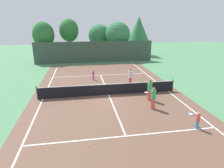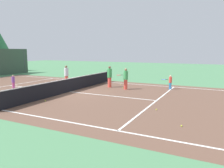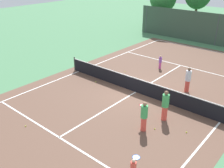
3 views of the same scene
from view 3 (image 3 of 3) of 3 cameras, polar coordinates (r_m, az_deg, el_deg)
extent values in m
plane|color=#4C8456|center=(16.96, 5.31, -1.80)|extent=(80.00, 80.00, 0.00)
cube|color=brown|center=(16.96, 5.31, -1.79)|extent=(13.00, 25.00, 0.00)
cube|color=white|center=(20.29, -7.44, 2.79)|extent=(0.10, 24.00, 0.01)
cube|color=white|center=(14.96, 22.87, -7.83)|extent=(0.10, 24.00, 0.01)
cube|color=white|center=(27.04, 20.35, 7.15)|extent=(11.00, 0.10, 0.01)
cube|color=white|center=(12.99, -11.67, -11.55)|extent=(11.00, 0.10, 0.01)
cube|color=white|center=(22.10, 15.01, 4.02)|extent=(11.00, 0.10, 0.01)
cube|color=white|center=(16.96, 5.31, -1.77)|extent=(0.10, 12.80, 0.01)
cylinder|color=#333833|center=(20.38, -8.30, 4.48)|extent=(0.10, 0.10, 1.10)
cube|color=black|center=(16.75, 5.37, -0.35)|extent=(11.80, 0.03, 0.95)
cube|color=white|center=(16.54, 5.44, 1.21)|extent=(11.80, 0.04, 0.05)
cube|color=#384C3D|center=(28.49, 22.34, 11.05)|extent=(18.00, 0.06, 3.20)
cylinder|color=#3F4447|center=(32.08, 7.65, 14.07)|extent=(0.12, 0.12, 3.20)
cylinder|color=#3F4447|center=(28.49, 22.34, 11.05)|extent=(0.12, 0.12, 3.20)
cylinder|color=brown|center=(32.76, 17.93, 13.45)|extent=(0.29, 0.29, 3.33)
cylinder|color=brown|center=(33.41, 10.90, 13.81)|extent=(0.43, 0.43, 2.65)
cylinder|color=#D14799|center=(20.98, 10.61, 4.06)|extent=(0.19, 0.19, 0.51)
cylinder|color=purple|center=(20.81, 10.72, 5.30)|extent=(0.24, 0.24, 0.45)
sphere|color=tan|center=(20.72, 10.78, 6.07)|extent=(0.14, 0.14, 0.14)
cylinder|color=#E54C3F|center=(14.11, 11.58, -6.35)|extent=(0.30, 0.30, 0.81)
cylinder|color=#3FA559|center=(13.74, 11.85, -3.65)|extent=(0.37, 0.37, 0.71)
sphere|color=brown|center=(13.53, 12.02, -1.93)|extent=(0.22, 0.22, 0.22)
cylinder|color=#E54C3F|center=(13.11, 7.04, -8.78)|extent=(0.28, 0.28, 0.76)
cylinder|color=#3FA559|center=(12.73, 7.20, -6.11)|extent=(0.35, 0.35, 0.67)
sphere|color=#A37556|center=(12.51, 7.31, -4.40)|extent=(0.21, 0.21, 0.21)
cylinder|color=black|center=(12.99, 6.98, -5.24)|extent=(0.16, 0.17, 0.03)
torus|color=red|center=(13.20, 6.81, -4.70)|extent=(0.47, 0.47, 0.03)
cylinder|color=silver|center=(13.20, 6.81, -4.70)|extent=(0.39, 0.39, 0.00)
cylinder|color=#E54C3F|center=(17.50, 16.34, -0.45)|extent=(0.29, 0.29, 0.79)
cylinder|color=silver|center=(17.21, 16.64, 1.78)|extent=(0.36, 0.36, 0.69)
sphere|color=brown|center=(17.04, 16.83, 3.17)|extent=(0.21, 0.21, 0.21)
cylinder|color=#E54C3F|center=(10.18, 4.77, -17.86)|extent=(0.23, 0.23, 0.45)
sphere|color=beige|center=(9.98, 4.83, -16.63)|extent=(0.14, 0.14, 0.14)
cylinder|color=black|center=(10.35, 5.11, -16.79)|extent=(0.11, 0.20, 0.03)
torus|color=blue|center=(10.54, 5.41, -15.91)|extent=(0.43, 0.43, 0.03)
cylinder|color=silver|center=(10.54, 5.41, -15.91)|extent=(0.36, 0.36, 0.00)
sphere|color=#CCE533|center=(14.19, -18.66, -8.87)|extent=(0.07, 0.07, 0.07)
sphere|color=#CCE533|center=(17.36, 4.48, -0.98)|extent=(0.07, 0.07, 0.07)
sphere|color=#CCE533|center=(18.32, -3.62, 0.51)|extent=(0.07, 0.07, 0.07)
sphere|color=#CCE533|center=(20.08, 2.90, 2.81)|extent=(0.07, 0.07, 0.07)
sphere|color=#CCE533|center=(13.55, 16.23, -10.25)|extent=(0.07, 0.07, 0.07)
sphere|color=#CCE533|center=(13.44, 9.47, -9.80)|extent=(0.07, 0.07, 0.07)
camera|label=1|loc=(11.33, -63.87, 3.30)|focal=30.78mm
camera|label=2|loc=(21.73, -40.98, 6.50)|focal=34.63mm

